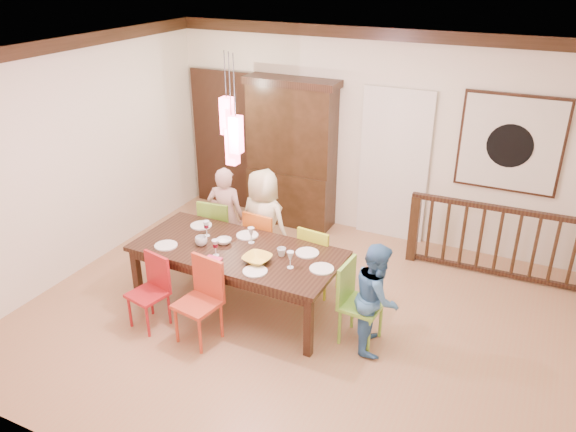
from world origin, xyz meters
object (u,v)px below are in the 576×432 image
at_px(china_hutch, 292,153).
at_px(balustrade, 498,240).
at_px(person_end_right, 377,297).
at_px(chair_far_left, 220,226).
at_px(person_far_left, 226,216).
at_px(person_far_mid, 263,223).
at_px(chair_end_right, 362,299).
at_px(dining_table, 237,255).

height_order(china_hutch, balustrade, china_hutch).
bearing_deg(person_end_right, chair_far_left, 55.14).
xyz_separation_m(person_far_left, person_far_mid, (0.56, -0.02, 0.03)).
bearing_deg(balustrade, chair_end_right, -120.58).
xyz_separation_m(balustrade, person_far_left, (-3.25, -1.17, 0.17)).
bearing_deg(person_far_mid, person_end_right, 161.43).
distance_m(person_far_mid, person_end_right, 1.93).
distance_m(dining_table, person_end_right, 1.65).
bearing_deg(person_far_left, chair_far_left, 21.27).
height_order(chair_far_left, chair_end_right, chair_far_left).
height_order(chair_far_left, person_end_right, person_end_right).
height_order(china_hutch, person_end_right, china_hutch).
distance_m(dining_table, person_far_mid, 0.82).
xyz_separation_m(chair_end_right, china_hutch, (-1.92, 2.36, 0.58)).
distance_m(dining_table, china_hutch, 2.43).
distance_m(chair_far_left, person_far_left, 0.16).
distance_m(dining_table, chair_end_right, 1.50).
bearing_deg(chair_end_right, balustrade, -24.58).
relative_size(person_far_mid, person_end_right, 1.18).
distance_m(chair_far_left, balustrade, 3.53).
height_order(balustrade, person_far_left, person_far_left).
bearing_deg(balustrade, chair_far_left, -161.69).
height_order(chair_end_right, china_hutch, china_hutch).
bearing_deg(chair_end_right, person_far_left, 72.77).
bearing_deg(person_far_mid, dining_table, 103.68).
relative_size(china_hutch, person_far_left, 1.64).
height_order(person_far_mid, person_end_right, person_far_mid).
xyz_separation_m(balustrade, person_end_right, (-0.95, -2.03, 0.09)).
bearing_deg(balustrade, person_far_left, -161.99).
bearing_deg(balustrade, person_far_mid, -157.84).
relative_size(dining_table, person_far_left, 1.77).
distance_m(chair_far_left, chair_end_right, 2.35).
distance_m(person_far_left, person_end_right, 2.46).
height_order(dining_table, person_end_right, person_end_right).
xyz_separation_m(chair_end_right, person_end_right, (0.16, -0.01, 0.08)).
distance_m(balustrade, person_far_mid, 2.95).
bearing_deg(person_end_right, chair_end_right, 69.57).
distance_m(china_hutch, person_end_right, 3.20).
bearing_deg(person_end_right, china_hutch, 25.30).
distance_m(chair_far_left, china_hutch, 1.69).
xyz_separation_m(chair_far_left, person_end_right, (2.37, -0.81, 0.06)).
distance_m(dining_table, person_far_left, 1.06).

